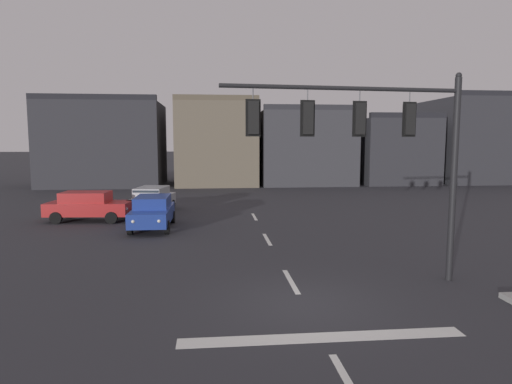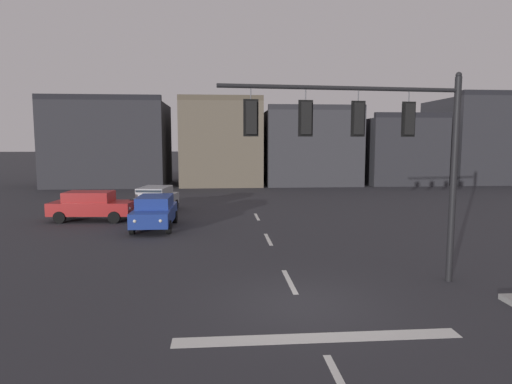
% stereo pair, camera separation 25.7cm
% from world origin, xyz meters
% --- Properties ---
extents(ground_plane, '(400.00, 400.00, 0.00)m').
position_xyz_m(ground_plane, '(0.00, 0.00, 0.00)').
color(ground_plane, '#2B2B30').
extents(stop_bar_paint, '(6.40, 0.50, 0.01)m').
position_xyz_m(stop_bar_paint, '(0.00, -2.00, 0.00)').
color(stop_bar_paint, silver).
rests_on(stop_bar_paint, ground).
extents(lane_centreline, '(0.16, 26.40, 0.01)m').
position_xyz_m(lane_centreline, '(0.00, 2.00, 0.00)').
color(lane_centreline, silver).
rests_on(lane_centreline, ground).
extents(signal_mast_near_side, '(7.25, 0.75, 6.37)m').
position_xyz_m(signal_mast_near_side, '(2.40, 1.46, 4.49)').
color(signal_mast_near_side, black).
rests_on(signal_mast_near_side, ground).
extents(car_lot_nearside, '(1.93, 4.46, 1.61)m').
position_xyz_m(car_lot_nearside, '(-5.39, 11.10, 0.86)').
color(car_lot_nearside, navy).
rests_on(car_lot_nearside, ground).
extents(car_lot_middle, '(2.44, 4.63, 1.61)m').
position_xyz_m(car_lot_middle, '(-6.04, 15.92, 0.86)').
color(car_lot_middle, '#9EA0A5').
rests_on(car_lot_middle, ground).
extents(car_lot_farside, '(4.55, 2.17, 1.61)m').
position_xyz_m(car_lot_farside, '(-9.18, 13.56, 0.86)').
color(car_lot_farside, '#A81E1E').
rests_on(car_lot_farside, ground).
extents(building_row, '(50.54, 11.42, 9.33)m').
position_xyz_m(building_row, '(6.80, 34.89, 4.00)').
color(building_row, '#2D2D33').
rests_on(building_row, ground).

